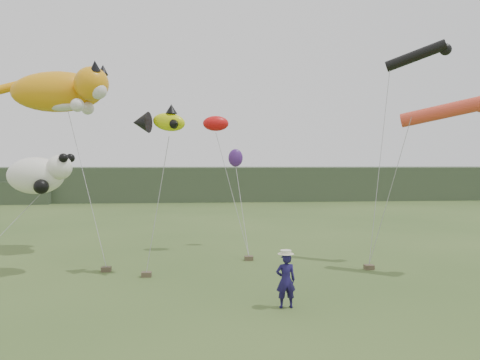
# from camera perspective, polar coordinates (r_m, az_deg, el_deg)

# --- Properties ---
(ground) EXTENTS (120.00, 120.00, 0.00)m
(ground) POSITION_cam_1_polar(r_m,az_deg,el_deg) (15.37, -0.35, -15.57)
(ground) COLOR #385123
(ground) RESTS_ON ground
(headland) EXTENTS (90.00, 13.00, 4.00)m
(headland) POSITION_cam_1_polar(r_m,az_deg,el_deg) (59.36, -6.99, -0.46)
(headland) COLOR #2D3D28
(headland) RESTS_ON ground
(festival_attendant) EXTENTS (0.67, 0.46, 1.78)m
(festival_attendant) POSITION_cam_1_polar(r_m,az_deg,el_deg) (15.43, 5.60, -12.08)
(festival_attendant) COLOR #191246
(festival_attendant) RESTS_ON ground
(sandbag_anchors) EXTENTS (16.77, 4.55, 0.20)m
(sandbag_anchors) POSITION_cam_1_polar(r_m,az_deg,el_deg) (20.31, -8.07, -10.86)
(sandbag_anchors) COLOR brown
(sandbag_anchors) RESTS_ON ground
(cat_kite) EXTENTS (6.21, 3.51, 2.65)m
(cat_kite) POSITION_cam_1_polar(r_m,az_deg,el_deg) (26.53, -20.52, 10.16)
(cat_kite) COLOR orange
(cat_kite) RESTS_ON ground
(fish_kite) EXTENTS (2.45, 1.61, 1.22)m
(fish_kite) POSITION_cam_1_polar(r_m,az_deg,el_deg) (20.05, -9.88, 7.03)
(fish_kite) COLOR #C8D50B
(fish_kite) RESTS_ON ground
(tube_kites) EXTENTS (3.34, 4.42, 4.14)m
(tube_kites) POSITION_cam_1_polar(r_m,az_deg,el_deg) (22.55, 22.93, 10.28)
(tube_kites) COLOR black
(tube_kites) RESTS_ON ground
(panda_kite) EXTENTS (2.75, 1.78, 1.71)m
(panda_kite) POSITION_cam_1_polar(r_m,az_deg,el_deg) (21.38, -23.24, 0.61)
(panda_kite) COLOR white
(panda_kite) RESTS_ON ground
(misc_kites) EXTENTS (2.24, 2.03, 2.69)m
(misc_kites) POSITION_cam_1_polar(r_m,az_deg,el_deg) (25.29, -2.12, 5.43)
(misc_kites) COLOR red
(misc_kites) RESTS_ON ground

